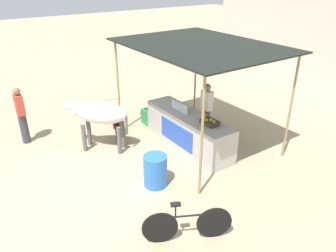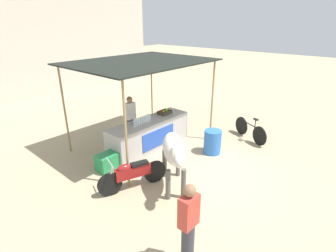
{
  "view_description": "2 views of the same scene",
  "coord_description": "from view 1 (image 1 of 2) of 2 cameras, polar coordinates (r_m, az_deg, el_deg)",
  "views": [
    {
      "loc": [
        6.37,
        -2.87,
        4.54
      ],
      "look_at": [
        0.07,
        1.47,
        0.84
      ],
      "focal_mm": 35.0,
      "sensor_mm": 36.0,
      "label": 1
    },
    {
      "loc": [
        -5.49,
        -3.46,
        3.94
      ],
      "look_at": [
        -0.34,
        1.09,
        1.17
      ],
      "focal_mm": 28.0,
      "sensor_mm": 36.0,
      "label": 2
    }
  ],
  "objects": [
    {
      "name": "ground_plane",
      "position": [
        8.33,
        -8.71,
        -7.53
      ],
      "size": [
        60.0,
        60.0,
        0.0
      ],
      "primitive_type": "plane",
      "color": "tan"
    },
    {
      "name": "stall_counter",
      "position": [
        9.1,
        3.53,
        -0.74
      ],
      "size": [
        3.0,
        0.82,
        0.96
      ],
      "color": "#B2ADA8",
      "rests_on": "ground"
    },
    {
      "name": "stall_awning",
      "position": [
        8.53,
        5.59,
        13.22
      ],
      "size": [
        4.2,
        3.2,
        2.81
      ],
      "color": "black",
      "rests_on": "ground"
    },
    {
      "name": "water_bottle_row",
      "position": [
        9.08,
        2.04,
        3.36
      ],
      "size": [
        0.7,
        0.07,
        0.25
      ],
      "color": "silver",
      "rests_on": "stall_counter"
    },
    {
      "name": "fruit_crate",
      "position": [
        8.34,
        7.24,
        0.73
      ],
      "size": [
        0.44,
        0.32,
        0.18
      ],
      "color": "#3F3326",
      "rests_on": "stall_counter"
    },
    {
      "name": "vendor_behind_counter",
      "position": [
        9.48,
        6.68,
        2.73
      ],
      "size": [
        0.34,
        0.22,
        1.65
      ],
      "color": "#383842",
      "rests_on": "ground"
    },
    {
      "name": "cooler_box",
      "position": [
        10.47,
        -2.89,
        1.53
      ],
      "size": [
        0.6,
        0.44,
        0.48
      ],
      "primitive_type": "cube",
      "color": "#268C4C",
      "rests_on": "ground"
    },
    {
      "name": "water_barrel",
      "position": [
        7.52,
        -2.22,
        -7.77
      ],
      "size": [
        0.54,
        0.54,
        0.76
      ],
      "primitive_type": "cylinder",
      "color": "blue",
      "rests_on": "ground"
    },
    {
      "name": "cow",
      "position": [
        8.87,
        -11.87,
        1.97
      ],
      "size": [
        1.51,
        1.58,
        1.44
      ],
      "color": "silver",
      "rests_on": "ground"
    },
    {
      "name": "motorcycle_parked",
      "position": [
        9.98,
        -9.25,
        1.13
      ],
      "size": [
        1.72,
        0.8,
        0.9
      ],
      "color": "black",
      "rests_on": "ground"
    },
    {
      "name": "bicycle_leaning",
      "position": [
        6.2,
        3.33,
        -16.75
      ],
      "size": [
        0.79,
        1.5,
        0.85
      ],
      "color": "black",
      "rests_on": "ground"
    },
    {
      "name": "passerby_on_street",
      "position": [
        9.97,
        -24.16,
        1.73
      ],
      "size": [
        0.34,
        0.22,
        1.65
      ],
      "color": "#383842",
      "rests_on": "ground"
    }
  ]
}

